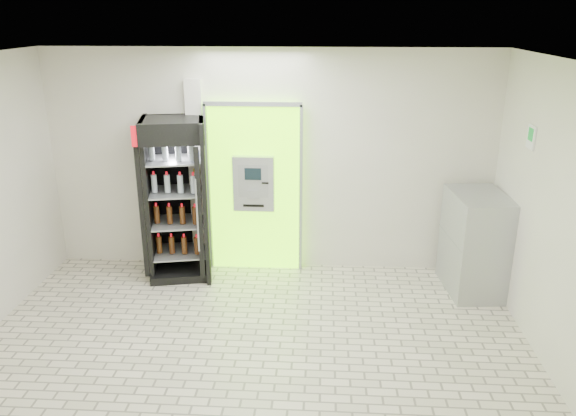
{
  "coord_description": "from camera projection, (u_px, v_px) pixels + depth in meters",
  "views": [
    {
      "loc": [
        0.71,
        -4.8,
        3.41
      ],
      "look_at": [
        0.33,
        1.2,
        1.31
      ],
      "focal_mm": 35.0,
      "sensor_mm": 36.0,
      "label": 1
    }
  ],
  "objects": [
    {
      "name": "ground",
      "position": [
        248.0,
        368.0,
        5.69
      ],
      "size": [
        6.0,
        6.0,
        0.0
      ],
      "primitive_type": "plane",
      "color": "beige",
      "rests_on": "ground"
    },
    {
      "name": "room_shell",
      "position": [
        243.0,
        195.0,
        5.09
      ],
      "size": [
        6.0,
        6.0,
        6.0
      ],
      "color": "silver",
      "rests_on": "ground"
    },
    {
      "name": "atm_assembly",
      "position": [
        255.0,
        187.0,
        7.59
      ],
      "size": [
        1.3,
        0.24,
        2.33
      ],
      "color": "#7CFF08",
      "rests_on": "ground"
    },
    {
      "name": "pillar",
      "position": [
        198.0,
        176.0,
        7.63
      ],
      "size": [
        0.22,
        0.11,
        2.6
      ],
      "color": "silver",
      "rests_on": "ground"
    },
    {
      "name": "beverage_cooler",
      "position": [
        178.0,
        202.0,
        7.44
      ],
      "size": [
        0.94,
        0.89,
        2.14
      ],
      "rotation": [
        0.0,
        0.0,
        0.21
      ],
      "color": "black",
      "rests_on": "ground"
    },
    {
      "name": "steel_cabinet",
      "position": [
        475.0,
        243.0,
        7.11
      ],
      "size": [
        0.74,
        1.02,
        1.29
      ],
      "rotation": [
        0.0,
        0.0,
        0.09
      ],
      "color": "#9FA2A7",
      "rests_on": "ground"
    },
    {
      "name": "exit_sign",
      "position": [
        531.0,
        137.0,
        6.13
      ],
      "size": [
        0.02,
        0.22,
        0.26
      ],
      "color": "white",
      "rests_on": "room_shell"
    }
  ]
}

